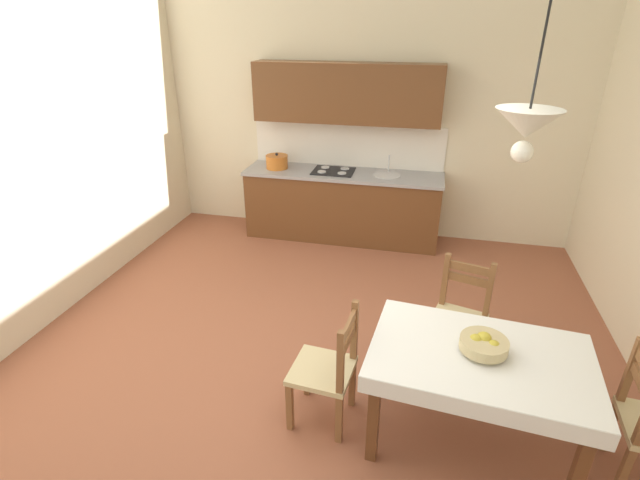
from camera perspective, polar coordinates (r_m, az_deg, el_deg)
ground_plane at (r=4.03m, az=-1.50°, el=-16.86°), size 5.83×6.71×0.10m
wall_back at (r=6.06m, az=6.17°, el=20.10°), size 5.83×0.12×4.22m
kitchen_cabinetry at (r=6.03m, az=2.84°, el=8.00°), size 2.52×0.63×2.20m
dining_table at (r=3.27m, az=18.80°, el=-14.90°), size 1.45×1.00×0.75m
dining_chair_tv_side at (r=3.38m, az=0.96°, el=-15.65°), size 0.45×0.45×0.93m
dining_chair_kitchen_side at (r=4.04m, az=16.68°, el=-9.15°), size 0.51×0.51×0.93m
fruit_bowl at (r=3.17m, az=19.41°, el=-11.93°), size 0.30×0.30×0.12m
pendant_lamp at (r=2.53m, az=24.03°, el=12.69°), size 0.32×0.32×0.81m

